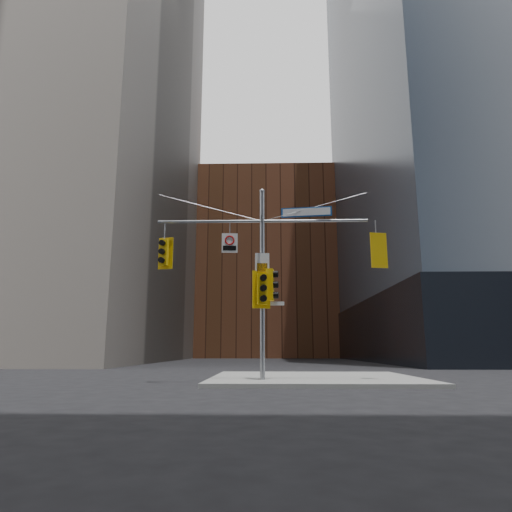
{
  "coord_description": "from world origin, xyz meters",
  "views": [
    {
      "loc": [
        0.21,
        -14.76,
        1.21
      ],
      "look_at": [
        -0.23,
        2.0,
        4.64
      ],
      "focal_mm": 32.0,
      "sensor_mm": 36.0,
      "label": 1
    }
  ],
  "objects_px": {
    "signal_assembly": "(262,262)",
    "traffic_light_pole_front": "(262,289)",
    "traffic_light_west_arm": "(164,253)",
    "regulatory_sign_arm": "(230,242)",
    "traffic_light_east_arm": "(377,251)",
    "street_sign_blade": "(306,212)",
    "traffic_light_pole_side": "(271,285)"
  },
  "relations": [
    {
      "from": "traffic_light_west_arm",
      "to": "traffic_light_pole_side",
      "type": "bearing_deg",
      "value": 11.58
    },
    {
      "from": "traffic_light_pole_front",
      "to": "regulatory_sign_arm",
      "type": "relative_size",
      "value": 1.86
    },
    {
      "from": "signal_assembly",
      "to": "traffic_light_pole_side",
      "type": "height_order",
      "value": "signal_assembly"
    },
    {
      "from": "traffic_light_pole_side",
      "to": "regulatory_sign_arm",
      "type": "height_order",
      "value": "regulatory_sign_arm"
    },
    {
      "from": "traffic_light_pole_front",
      "to": "regulatory_sign_arm",
      "type": "bearing_deg",
      "value": 156.64
    },
    {
      "from": "traffic_light_west_arm",
      "to": "traffic_light_pole_side",
      "type": "xyz_separation_m",
      "value": [
        4.05,
        -0.01,
        -1.25
      ]
    },
    {
      "from": "traffic_light_east_arm",
      "to": "traffic_light_pole_side",
      "type": "distance_m",
      "value": 4.15
    },
    {
      "from": "traffic_light_west_arm",
      "to": "regulatory_sign_arm",
      "type": "distance_m",
      "value": 2.52
    },
    {
      "from": "signal_assembly",
      "to": "regulatory_sign_arm",
      "type": "bearing_deg",
      "value": -179.06
    },
    {
      "from": "signal_assembly",
      "to": "regulatory_sign_arm",
      "type": "height_order",
      "value": "signal_assembly"
    },
    {
      "from": "traffic_light_pole_side",
      "to": "street_sign_blade",
      "type": "bearing_deg",
      "value": -82.63
    },
    {
      "from": "traffic_light_west_arm",
      "to": "regulatory_sign_arm",
      "type": "relative_size",
      "value": 1.64
    },
    {
      "from": "traffic_light_west_arm",
      "to": "signal_assembly",
      "type": "bearing_deg",
      "value": 11.55
    },
    {
      "from": "regulatory_sign_arm",
      "to": "traffic_light_pole_side",
      "type": "bearing_deg",
      "value": -3.83
    },
    {
      "from": "signal_assembly",
      "to": "street_sign_blade",
      "type": "relative_size",
      "value": 4.18
    },
    {
      "from": "traffic_light_west_arm",
      "to": "traffic_light_pole_front",
      "type": "distance_m",
      "value": 4.0
    },
    {
      "from": "signal_assembly",
      "to": "regulatory_sign_arm",
      "type": "xyz_separation_m",
      "value": [
        -1.23,
        -0.02,
        0.76
      ]
    },
    {
      "from": "signal_assembly",
      "to": "traffic_light_pole_front",
      "type": "relative_size",
      "value": 5.75
    },
    {
      "from": "traffic_light_pole_front",
      "to": "street_sign_blade",
      "type": "bearing_deg",
      "value": -2.98
    },
    {
      "from": "traffic_light_pole_front",
      "to": "street_sign_blade",
      "type": "distance_m",
      "value": 3.44
    },
    {
      "from": "regulatory_sign_arm",
      "to": "traffic_light_west_arm",
      "type": "bearing_deg",
      "value": 174.63
    },
    {
      "from": "traffic_light_west_arm",
      "to": "traffic_light_pole_side",
      "type": "distance_m",
      "value": 4.24
    },
    {
      "from": "traffic_light_west_arm",
      "to": "street_sign_blade",
      "type": "bearing_deg",
      "value": 11.65
    },
    {
      "from": "traffic_light_west_arm",
      "to": "traffic_light_east_arm",
      "type": "xyz_separation_m",
      "value": [
        8.01,
        -0.01,
        -0.0
      ]
    },
    {
      "from": "traffic_light_east_arm",
      "to": "street_sign_blade",
      "type": "height_order",
      "value": "street_sign_blade"
    },
    {
      "from": "signal_assembly",
      "to": "traffic_light_pole_front",
      "type": "xyz_separation_m",
      "value": [
        -0.0,
        -0.27,
        -1.05
      ]
    },
    {
      "from": "traffic_light_pole_side",
      "to": "traffic_light_east_arm",
      "type": "bearing_deg",
      "value": -82.74
    },
    {
      "from": "traffic_light_east_arm",
      "to": "traffic_light_pole_front",
      "type": "relative_size",
      "value": 0.95
    },
    {
      "from": "signal_assembly",
      "to": "traffic_light_west_arm",
      "type": "bearing_deg",
      "value": 179.8
    },
    {
      "from": "traffic_light_pole_side",
      "to": "street_sign_blade",
      "type": "height_order",
      "value": "street_sign_blade"
    },
    {
      "from": "street_sign_blade",
      "to": "signal_assembly",
      "type": "bearing_deg",
      "value": -172.84
    },
    {
      "from": "regulatory_sign_arm",
      "to": "traffic_light_pole_front",
      "type": "bearing_deg",
      "value": -15.93
    }
  ]
}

